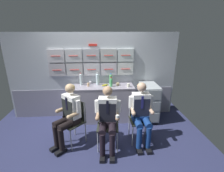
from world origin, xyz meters
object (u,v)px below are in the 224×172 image
folding_chair_left (76,117)px  crew_member_left (68,113)px  service_trolley (149,101)px  folding_chair_right (108,120)px  water_bottle_blue_cap (111,79)px  snack_banana (105,85)px  folding_chair_by_counter (139,115)px  coffee_cup_spare (128,85)px  crew_member_right (108,117)px  crew_member_by_counter (142,112)px

folding_chair_left → crew_member_left: crew_member_left is taller
service_trolley → crew_member_left: crew_member_left is taller
folding_chair_right → water_bottle_blue_cap: 1.23m
folding_chair_right → snack_banana: size_ratio=5.01×
folding_chair_by_counter → coffee_cup_spare: 0.82m
crew_member_right → water_bottle_blue_cap: size_ratio=4.59×
folding_chair_right → folding_chair_by_counter: bearing=13.4°
water_bottle_blue_cap → snack_banana: 0.24m
folding_chair_right → crew_member_by_counter: 0.67m
folding_chair_right → snack_banana: bearing=91.2°
service_trolley → folding_chair_by_counter: bearing=-119.7°
crew_member_by_counter → coffee_cup_spare: bearing=97.8°
folding_chair_left → coffee_cup_spare: 1.43m
folding_chair_left → folding_chair_right: size_ratio=1.00×
folding_chair_right → crew_member_right: (-0.01, -0.16, 0.15)m
folding_chair_right → crew_member_by_counter: (0.65, -0.01, 0.15)m
folding_chair_by_counter → water_bottle_blue_cap: water_bottle_blue_cap is taller
folding_chair_by_counter → snack_banana: snack_banana is taller
crew_member_left → snack_banana: bearing=51.8°
folding_chair_right → snack_banana: 1.05m
coffee_cup_spare → folding_chair_right: bearing=-121.9°
water_bottle_blue_cap → folding_chair_right: bearing=-96.8°
folding_chair_left → folding_chair_by_counter: 1.29m
folding_chair_left → crew_member_left: 0.22m
service_trolley → folding_chair_by_counter: 0.83m
service_trolley → water_bottle_blue_cap: (-0.93, 0.24, 0.53)m
crew_member_left → service_trolley: bearing=24.8°
crew_member_by_counter → water_bottle_blue_cap: 1.29m
snack_banana → crew_member_by_counter: bearing=-55.7°
service_trolley → folding_chair_right: (-1.06, -0.88, 0.04)m
folding_chair_by_counter → water_bottle_blue_cap: size_ratio=3.18×
service_trolley → crew_member_right: crew_member_right is taller
crew_member_left → water_bottle_blue_cap: (0.89, 1.08, 0.34)m
service_trolley → water_bottle_blue_cap: 1.10m
service_trolley → crew_member_by_counter: size_ratio=0.74×
snack_banana → folding_chair_right: bearing=-88.8°
folding_chair_left → crew_member_right: bearing=-26.8°
folding_chair_left → crew_member_by_counter: bearing=-7.2°
crew_member_by_counter → coffee_cup_spare: (-0.12, 0.87, 0.26)m
crew_member_left → folding_chair_by_counter: (1.40, 0.12, -0.15)m
folding_chair_right → snack_banana: (-0.02, 0.97, 0.39)m
folding_chair_left → crew_member_right: (0.63, -0.32, 0.15)m
folding_chair_left → crew_member_by_counter: (1.29, -0.16, 0.15)m
crew_member_right → service_trolley: bearing=44.1°
service_trolley → crew_member_right: bearing=-135.9°
crew_member_left → crew_member_by_counter: bearing=-1.9°
folding_chair_right → crew_member_right: bearing=-94.9°
service_trolley → coffee_cup_spare: bearing=-177.7°
service_trolley → crew_member_by_counter: crew_member_by_counter is taller
folding_chair_by_counter → coffee_cup_spare: (-0.12, 0.70, 0.41)m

